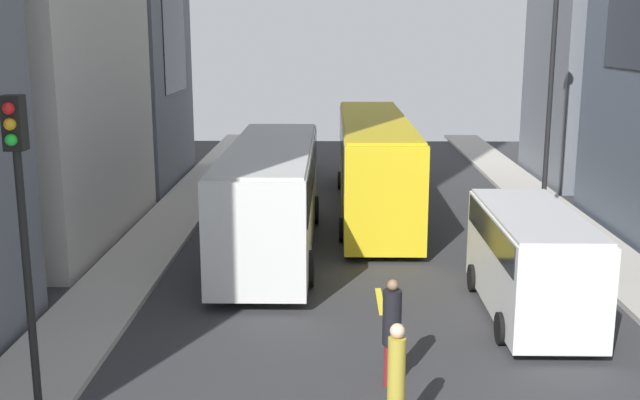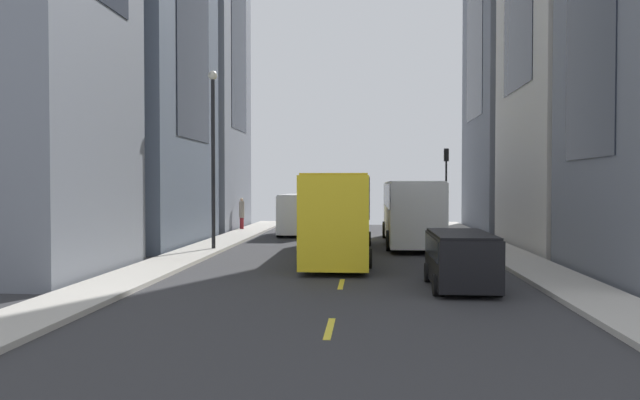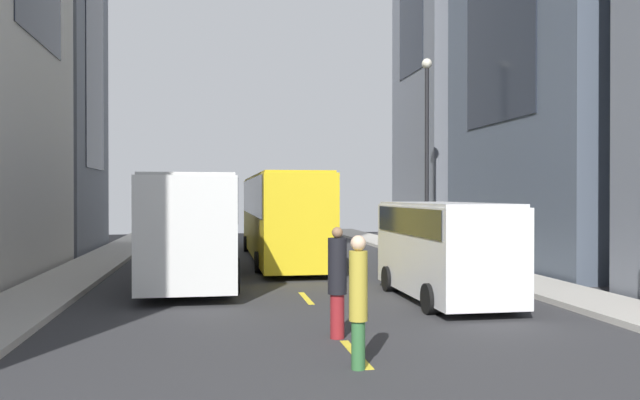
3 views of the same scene
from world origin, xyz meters
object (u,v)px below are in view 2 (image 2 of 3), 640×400
pedestrian_crossing_mid (358,212)px  car_black_0 (461,256)px  streetcar_yellow (341,208)px  pedestrian_crossing_near (357,214)px  traffic_light_near_corner (446,172)px  pedestrian_waiting_curb (242,213)px  city_bus_white (411,207)px  delivery_van_white (299,211)px

pedestrian_crossing_mid → car_black_0: bearing=-8.0°
streetcar_yellow → pedestrian_crossing_near: 14.84m
pedestrian_crossing_mid → pedestrian_crossing_near: pedestrian_crossing_near is taller
car_black_0 → pedestrian_crossing_mid: size_ratio=1.88×
pedestrian_crossing_mid → traffic_light_near_corner: 6.90m
pedestrian_waiting_curb → traffic_light_near_corner: traffic_light_near_corner is taller
pedestrian_crossing_mid → pedestrian_waiting_curb: (7.97, 3.18, 0.11)m
city_bus_white → traffic_light_near_corner: (-3.27, -10.93, 2.06)m
streetcar_yellow → pedestrian_crossing_mid: streetcar_yellow is taller
pedestrian_crossing_mid → pedestrian_waiting_curb: 8.58m
car_black_0 → pedestrian_crossing_mid: bearing=-82.2°
pedestrian_crossing_near → city_bus_white: bearing=-146.1°
delivery_van_white → pedestrian_crossing_mid: (-3.70, -6.02, -0.35)m
car_black_0 → streetcar_yellow: bearing=-64.8°
traffic_light_near_corner → pedestrian_crossing_near: bearing=13.8°
city_bus_white → pedestrian_waiting_curb: city_bus_white is taller
streetcar_yellow → pedestrian_crossing_mid: 17.01m
pedestrian_crossing_near → traffic_light_near_corner: bearing=-60.3°
pedestrian_crossing_mid → pedestrian_crossing_near: size_ratio=0.99×
pedestrian_waiting_curb → pedestrian_crossing_near: (-7.88, -1.01, -0.13)m
car_black_0 → pedestrian_waiting_curb: (11.47, -22.32, 0.26)m
streetcar_yellow → pedestrian_waiting_curb: (7.46, -13.79, -0.85)m
city_bus_white → pedestrian_crossing_mid: bearing=-75.6°
city_bus_white → pedestrian_crossing_near: size_ratio=5.18×
traffic_light_near_corner → streetcar_yellow: bearing=67.6°
city_bus_white → delivery_van_white: bearing=-39.7°
pedestrian_waiting_curb → pedestrian_crossing_near: size_ratio=0.99×
pedestrian_crossing_near → car_black_0: bearing=-155.3°
car_black_0 → traffic_light_near_corner: traffic_light_near_corner is taller
streetcar_yellow → city_bus_white: bearing=-122.6°
city_bus_white → delivery_van_white: (6.66, -5.54, -0.49)m
car_black_0 → pedestrian_crossing_near: pedestrian_crossing_near is taller
city_bus_white → pedestrian_crossing_mid: (2.96, -11.56, -0.84)m
pedestrian_crossing_mid → traffic_light_near_corner: bearing=68.5°
pedestrian_crossing_mid → traffic_light_near_corner: size_ratio=0.38×
city_bus_white → pedestrian_crossing_near: city_bus_white is taller
pedestrian_crossing_near → streetcar_yellow: bearing=-165.7°
city_bus_white → traffic_light_near_corner: bearing=-106.7°
car_black_0 → traffic_light_near_corner: bearing=-96.3°
delivery_van_white → pedestrian_waiting_curb: delivery_van_white is taller
streetcar_yellow → pedestrian_crossing_near: streetcar_yellow is taller
delivery_van_white → traffic_light_near_corner: (-9.94, -5.39, 2.55)m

